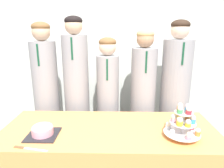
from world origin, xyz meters
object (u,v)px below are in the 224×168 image
object	(u,v)px
student_1	(77,96)
student_2	(108,104)
student_4	(174,99)
student_3	(143,102)
cake_knife	(25,148)
cupcake_stand	(183,122)
round_cake	(43,130)
student_0	(47,98)

from	to	relation	value
student_1	student_2	size ratio (longest dim) A/B	1.15
student_1	student_4	world-z (taller)	student_1
student_2	student_3	distance (m)	0.39
student_4	cake_knife	bearing A→B (deg)	-144.35
student_2	student_1	bearing A→B (deg)	180.00
cupcake_stand	student_1	bearing A→B (deg)	141.78
cake_knife	student_2	xyz separation A→B (m)	(0.54, 0.92, -0.01)
round_cake	cupcake_stand	xyz separation A→B (m)	(1.07, -0.01, 0.08)
cupcake_stand	student_0	distance (m)	1.49
student_0	student_1	xyz separation A→B (m)	(0.34, 0.00, 0.03)
round_cake	student_3	xyz separation A→B (m)	(0.87, 0.73, -0.04)
round_cake	cupcake_stand	size ratio (longest dim) A/B	0.87
student_2	student_4	size ratio (longest dim) A/B	0.89
round_cake	cake_knife	bearing A→B (deg)	-108.48
student_4	student_3	bearing A→B (deg)	-180.00
round_cake	student_1	xyz separation A→B (m)	(0.13, 0.73, 0.03)
round_cake	student_2	distance (m)	0.88
cupcake_stand	student_1	world-z (taller)	student_1
round_cake	student_0	xyz separation A→B (m)	(-0.22, 0.73, 0.01)
cake_knife	cupcake_stand	distance (m)	1.15
cake_knife	student_4	distance (m)	1.57
cupcake_stand	student_0	xyz separation A→B (m)	(-1.29, 0.74, -0.08)
cupcake_stand	cake_knife	bearing A→B (deg)	-171.26
round_cake	student_1	world-z (taller)	student_1
cake_knife	student_4	size ratio (longest dim) A/B	0.16
cupcake_stand	student_2	world-z (taller)	student_2
student_0	student_4	bearing A→B (deg)	0.00
student_2	student_3	world-z (taller)	student_3
student_1	student_3	size ratio (longest dim) A/B	1.09
student_0	student_1	distance (m)	0.34
cake_knife	student_4	xyz separation A→B (m)	(1.28, 0.92, 0.04)
cake_knife	student_4	world-z (taller)	student_4
student_1	student_3	xyz separation A→B (m)	(0.74, -0.00, -0.07)
student_1	student_2	bearing A→B (deg)	-0.00
student_2	cake_knife	bearing A→B (deg)	-120.31
round_cake	cake_knife	distance (m)	0.20
cake_knife	cupcake_stand	size ratio (longest dim) A/B	0.94
cake_knife	student_1	size ratio (longest dim) A/B	0.15
student_2	student_4	xyz separation A→B (m)	(0.74, 0.00, 0.06)
student_0	student_4	size ratio (longest dim) A/B	0.99
cupcake_stand	student_4	size ratio (longest dim) A/B	0.17
cake_knife	student_0	xyz separation A→B (m)	(-0.16, 0.92, 0.05)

